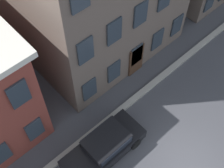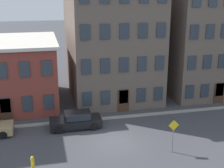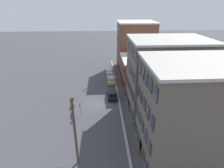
% 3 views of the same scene
% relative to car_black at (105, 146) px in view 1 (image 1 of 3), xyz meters
% --- Properties ---
extents(ground_plane, '(200.00, 200.00, 0.00)m').
position_rel_car_black_xyz_m(ground_plane, '(2.63, -3.25, -0.75)').
color(ground_plane, '#424247').
extents(kerb_strip, '(56.00, 0.36, 0.16)m').
position_rel_car_black_xyz_m(kerb_strip, '(2.63, 1.25, -0.67)').
color(kerb_strip, '#9E998E').
rests_on(kerb_strip, ground_plane).
extents(car_black, '(4.40, 1.92, 1.43)m').
position_rel_car_black_xyz_m(car_black, '(0.00, 0.00, 0.00)').
color(car_black, black).
rests_on(car_black, ground_plane).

